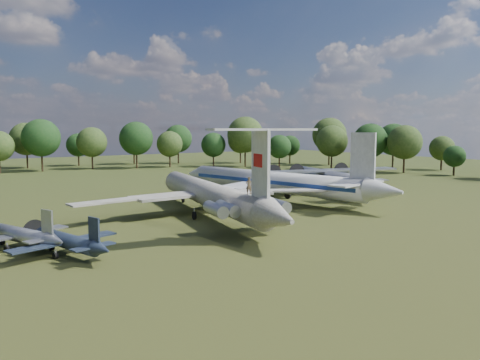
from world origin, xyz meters
TOP-DOWN VIEW (x-y plane):
  - ground at (0.00, 0.00)m, footprint 300.00×300.00m
  - il62_airliner at (4.19, -0.43)m, footprint 45.04×53.81m
  - tu104_jet at (20.25, 6.12)m, footprint 45.58×54.81m
  - an12_transport at (33.61, 6.70)m, footprint 36.73×39.25m
  - small_prop_west at (-17.19, -10.35)m, footprint 14.15×16.79m
  - small_prop_northwest at (-20.56, -5.14)m, footprint 15.98×18.15m
  - person_on_il62 at (1.74, -13.32)m, footprint 0.82×0.68m

SIDE VIEW (x-z plane):
  - ground at x=0.00m, z-range 0.00..0.00m
  - small_prop_west at x=-17.19m, z-range 0.00..2.12m
  - small_prop_northwest at x=-20.56m, z-range 0.00..2.21m
  - an12_transport at x=33.61m, z-range 0.00..4.35m
  - il62_airliner at x=4.19m, z-range 0.00..4.69m
  - tu104_jet at x=20.25m, z-range 0.00..4.82m
  - person_on_il62 at x=1.74m, z-range 4.69..6.63m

